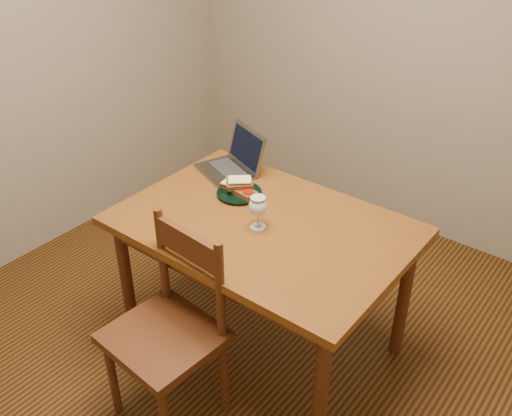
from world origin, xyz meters
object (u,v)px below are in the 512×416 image
Objects in this scene: table at (263,238)px; chair at (167,324)px; milk_glass at (258,213)px; plate at (239,193)px; laptop at (235,160)px.

table is 2.77× the size of chair.
table is at bearing 87.93° from chair.
chair is 0.61m from milk_glass.
plate reaches higher than table.
chair is 2.95× the size of milk_glass.
chair is at bearing -75.53° from plate.
chair is (-0.06, -0.57, -0.15)m from table.
laptop is at bearing 143.89° from table.
laptop reaches higher than table.
table is 0.17m from milk_glass.
plate is at bearing -24.36° from laptop.
plate is (-0.18, 0.69, 0.24)m from chair.
table is at bearing 96.07° from milk_glass.
chair reaches higher than table.
milk_glass is (0.25, -0.17, 0.07)m from plate.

